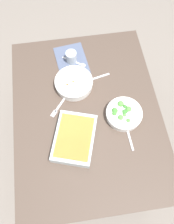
# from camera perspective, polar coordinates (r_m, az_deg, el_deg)

# --- Properties ---
(ground_plane) EXTENTS (6.00, 6.00, 0.00)m
(ground_plane) POSITION_cam_1_polar(r_m,az_deg,el_deg) (2.16, 0.00, -8.33)
(ground_plane) COLOR slate
(dining_table) EXTENTS (1.20, 0.90, 0.74)m
(dining_table) POSITION_cam_1_polar(r_m,az_deg,el_deg) (1.54, 0.00, -1.41)
(dining_table) COLOR #4C3D33
(dining_table) RESTS_ON ground_plane
(placemat) EXTENTS (0.30, 0.23, 0.00)m
(placemat) POSITION_cam_1_polar(r_m,az_deg,el_deg) (1.66, -3.68, 12.09)
(placemat) COLOR #4C5670
(placemat) RESTS_ON dining_table
(stew_bowl) EXTENTS (0.24, 0.24, 0.06)m
(stew_bowl) POSITION_cam_1_polar(r_m,az_deg,el_deg) (1.53, -3.17, 6.98)
(stew_bowl) COLOR white
(stew_bowl) RESTS_ON dining_table
(broccoli_bowl) EXTENTS (0.22, 0.22, 0.07)m
(broccoli_bowl) POSITION_cam_1_polar(r_m,az_deg,el_deg) (1.44, 8.77, -0.40)
(broccoli_bowl) COLOR white
(broccoli_bowl) RESTS_ON dining_table
(baking_dish) EXTENTS (0.35, 0.30, 0.06)m
(baking_dish) POSITION_cam_1_polar(r_m,az_deg,el_deg) (1.37, -3.00, -6.26)
(baking_dish) COLOR silver
(baking_dish) RESTS_ON dining_table
(drink_cup) EXTENTS (0.07, 0.07, 0.08)m
(drink_cup) POSITION_cam_1_polar(r_m,az_deg,el_deg) (1.63, -3.75, 12.86)
(drink_cup) COLOR #B2BCC6
(drink_cup) RESTS_ON dining_table
(spoon_by_stew) EXTENTS (0.06, 0.17, 0.01)m
(spoon_by_stew) POSITION_cam_1_polar(r_m,az_deg,el_deg) (1.57, 1.53, 7.94)
(spoon_by_stew) COLOR silver
(spoon_by_stew) RESTS_ON dining_table
(spoon_by_broccoli) EXTENTS (0.18, 0.03, 0.01)m
(spoon_by_broccoli) POSITION_cam_1_polar(r_m,az_deg,el_deg) (1.43, 9.77, -4.76)
(spoon_by_broccoli) COLOR silver
(spoon_by_broccoli) RESTS_ON dining_table
(spoon_spare) EXTENTS (0.11, 0.16, 0.01)m
(spoon_spare) POSITION_cam_1_polar(r_m,az_deg,el_deg) (1.65, -2.32, 11.64)
(spoon_spare) COLOR silver
(spoon_spare) RESTS_ON dining_table
(fork_on_table) EXTENTS (0.15, 0.12, 0.01)m
(fork_on_table) POSITION_cam_1_polar(r_m,az_deg,el_deg) (1.48, -6.81, 1.18)
(fork_on_table) COLOR silver
(fork_on_table) RESTS_ON dining_table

